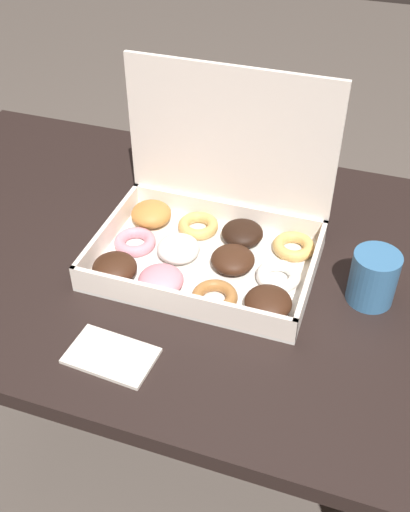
% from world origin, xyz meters
% --- Properties ---
extents(ground_plane, '(8.00, 8.00, 0.00)m').
position_xyz_m(ground_plane, '(0.00, 0.00, 0.00)').
color(ground_plane, '#564C44').
extents(dining_table, '(1.19, 0.73, 0.73)m').
position_xyz_m(dining_table, '(0.00, 0.00, 0.63)').
color(dining_table, black).
rests_on(dining_table, ground_plane).
extents(donut_box, '(0.36, 0.26, 0.30)m').
position_xyz_m(donut_box, '(0.05, -0.00, 0.78)').
color(donut_box, silver).
rests_on(donut_box, dining_table).
extents(coffee_mug, '(0.07, 0.07, 0.09)m').
position_xyz_m(coffee_mug, '(0.33, -0.02, 0.78)').
color(coffee_mug, teal).
rests_on(coffee_mug, dining_table).
extents(paper_napkin, '(0.13, 0.09, 0.01)m').
position_xyz_m(paper_napkin, '(-0.01, -0.26, 0.74)').
color(paper_napkin, silver).
rests_on(paper_napkin, dining_table).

